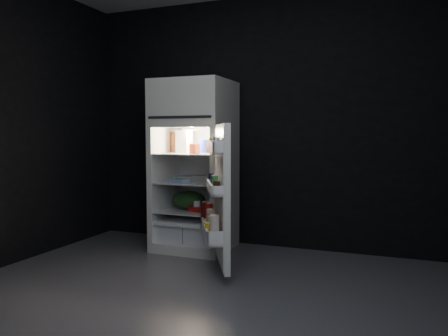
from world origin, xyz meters
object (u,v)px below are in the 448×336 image
at_px(refrigerator, 196,159).
at_px(fridge_door, 218,197).
at_px(egg_carton, 205,179).
at_px(yogurt_tray, 202,209).
at_px(milk_jug, 184,141).

distance_m(refrigerator, fridge_door, 0.94).
distance_m(egg_carton, yogurt_tray, 0.31).
bearing_deg(milk_jug, fridge_door, -41.71).
distance_m(refrigerator, yogurt_tray, 0.54).
distance_m(milk_jug, yogurt_tray, 0.75).
relative_size(fridge_door, egg_carton, 4.24).
xyz_separation_m(refrigerator, yogurt_tray, (0.14, -0.14, -0.50)).
height_order(egg_carton, yogurt_tray, egg_carton).
distance_m(fridge_door, egg_carton, 0.74).
relative_size(refrigerator, milk_jug, 7.42).
bearing_deg(refrigerator, egg_carton, -30.82).
height_order(refrigerator, yogurt_tray, refrigerator).
distance_m(fridge_door, yogurt_tray, 0.74).
xyz_separation_m(refrigerator, egg_carton, (0.15, -0.09, -0.19)).
height_order(fridge_door, yogurt_tray, fridge_door).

